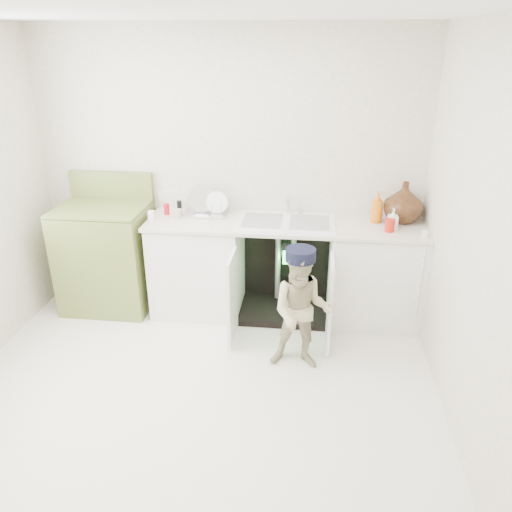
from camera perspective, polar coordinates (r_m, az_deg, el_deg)
The scene contains 5 objects.
ground at distance 3.82m, azimuth -6.64°, elevation -14.94°, with size 3.50×3.50×0.00m, color silver.
room_shell at distance 3.20m, azimuth -7.69°, elevation 2.81°, with size 6.00×5.50×1.26m.
counter_run at distance 4.52m, azimuth 3.81°, elevation -1.11°, with size 2.44×1.02×1.25m.
avocado_stove at distance 4.86m, azimuth -16.62°, elevation 0.08°, with size 0.79×0.65×1.23m.
repair_worker at distance 3.79m, azimuth 5.25°, elevation -6.14°, with size 0.48×0.66×0.99m.
Camera 1 is at (0.77, -2.88, 2.39)m, focal length 35.00 mm.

